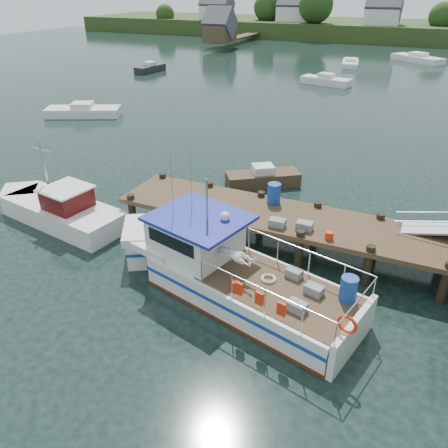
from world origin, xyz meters
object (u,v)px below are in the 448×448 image
at_px(moored_d, 350,63).
at_px(moored_e, 150,68).
at_px(dock, 440,225).
at_px(moored_b, 326,80).
at_px(moored_far, 418,58).
at_px(moored_a, 83,111).
at_px(work_boat, 58,209).
at_px(lobster_boat, 223,269).
at_px(moored_rowboat, 263,178).

height_order(moored_d, moored_e, moored_e).
xyz_separation_m(dock, moored_b, (-11.46, 33.37, -1.81)).
xyz_separation_m(moored_far, moored_a, (-23.11, -41.51, -0.06)).
height_order(work_boat, moored_far, work_boat).
distance_m(lobster_boat, moored_d, 50.90).
height_order(moored_rowboat, moored_far, moored_far).
height_order(dock, work_boat, dock).
bearing_deg(moored_b, moored_e, 160.92).
relative_size(moored_far, moored_a, 1.20).
height_order(moored_a, moored_d, moored_a).
xyz_separation_m(work_boat, moored_far, (11.97, 56.26, -0.15)).
xyz_separation_m(dock, lobster_boat, (-6.53, -3.73, -1.37)).
bearing_deg(lobster_boat, moored_b, 111.82).
height_order(moored_far, moored_e, moored_far).
xyz_separation_m(lobster_boat, moored_far, (3.06, 57.81, -0.41)).
distance_m(lobster_boat, moored_rowboat, 9.38).
distance_m(dock, moored_rowboat, 10.19).
xyz_separation_m(lobster_boat, work_boat, (-8.91, 1.55, -0.26)).
xyz_separation_m(moored_far, moored_b, (-7.99, -20.71, -0.03)).
distance_m(moored_b, moored_e, 21.36).
distance_m(moored_a, moored_b, 25.71).
bearing_deg(moored_e, moored_b, -0.02).
distance_m(lobster_boat, moored_e, 44.39).
relative_size(dock, moored_rowboat, 4.22).
bearing_deg(moored_rowboat, moored_a, 153.38).
relative_size(dock, moored_e, 3.69).
bearing_deg(moored_b, lobster_boat, -105.04).
xyz_separation_m(moored_a, moored_b, (15.11, 20.80, 0.03)).
height_order(dock, moored_far, dock).
distance_m(work_boat, moored_d, 49.29).
bearing_deg(work_boat, lobster_boat, -0.69).
relative_size(work_boat, moored_d, 1.23).
bearing_deg(moored_b, moored_d, 66.79).
distance_m(dock, moored_b, 35.33).
bearing_deg(moored_far, lobster_boat, -70.96).
relative_size(dock, moored_b, 2.99).
height_order(dock, moored_a, dock).
distance_m(moored_far, moored_a, 47.51).
relative_size(moored_a, moored_e, 1.37).
xyz_separation_m(lobster_boat, moored_rowboat, (-1.88, 9.18, -0.45)).
xyz_separation_m(dock, moored_d, (-11.32, 46.94, -1.88)).
height_order(lobster_boat, moored_d, lobster_boat).
distance_m(moored_far, moored_b, 22.20).
relative_size(moored_rowboat, moored_far, 0.53).
height_order(dock, lobster_boat, lobster_boat).
bearing_deg(lobster_boat, moored_rowboat, 115.81).
relative_size(moored_b, moored_e, 1.23).
relative_size(work_boat, moored_far, 1.00).
distance_m(work_boat, moored_far, 57.52).
height_order(lobster_boat, moored_b, lobster_boat).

